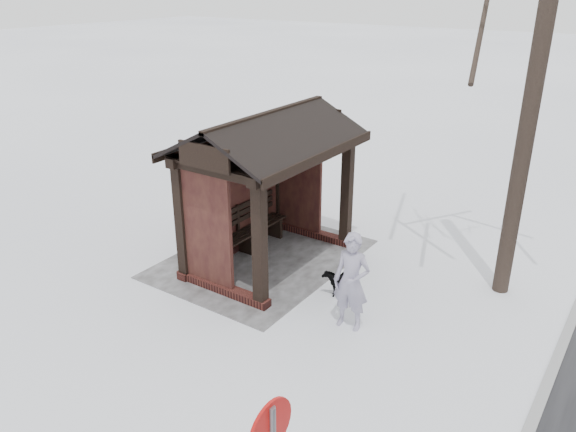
# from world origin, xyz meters

# --- Properties ---
(ground) EXTENTS (120.00, 120.00, 0.00)m
(ground) POSITION_xyz_m (0.00, 0.00, 0.00)
(ground) COLOR white
(ground) RESTS_ON ground
(kerb) EXTENTS (120.00, 0.15, 0.06)m
(kerb) POSITION_xyz_m (0.00, 5.50, 0.01)
(kerb) COLOR gray
(kerb) RESTS_ON ground
(trampled_patch) EXTENTS (4.20, 3.20, 0.02)m
(trampled_patch) POSITION_xyz_m (0.00, -0.20, 0.01)
(trampled_patch) COLOR gray
(trampled_patch) RESTS_ON ground
(bus_shelter) EXTENTS (3.60, 2.40, 3.09)m
(bus_shelter) POSITION_xyz_m (0.00, -0.16, 2.17)
(bus_shelter) COLOR #3C1916
(bus_shelter) RESTS_ON ground
(pedestrian) EXTENTS (0.46, 0.65, 1.68)m
(pedestrian) POSITION_xyz_m (1.13, 2.46, 0.84)
(pedestrian) COLOR #9891AA
(pedestrian) RESTS_ON ground
(dog) EXTENTS (0.66, 0.42, 0.51)m
(dog) POSITION_xyz_m (0.28, 1.75, 0.26)
(dog) COLOR black
(dog) RESTS_ON ground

